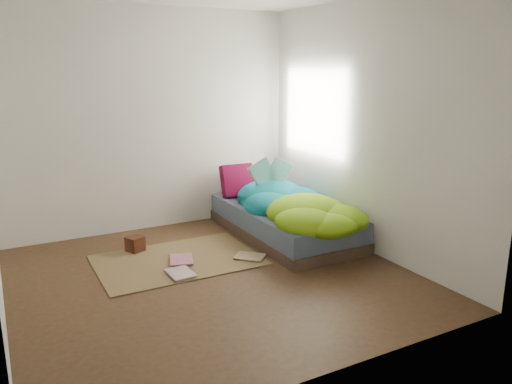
% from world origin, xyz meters
% --- Properties ---
extents(ground, '(3.50, 3.50, 0.00)m').
position_xyz_m(ground, '(0.00, 0.00, 0.00)').
color(ground, '#3B2A16').
rests_on(ground, ground).
extents(room_walls, '(3.54, 3.54, 2.62)m').
position_xyz_m(room_walls, '(0.01, 0.01, 1.63)').
color(room_walls, silver).
rests_on(room_walls, ground).
extents(bed, '(1.00, 2.00, 0.34)m').
position_xyz_m(bed, '(1.22, 0.72, 0.17)').
color(bed, '#3D2E21').
rests_on(bed, ground).
extents(duvet, '(0.96, 1.84, 0.34)m').
position_xyz_m(duvet, '(1.22, 0.50, 0.51)').
color(duvet, '#076474').
rests_on(duvet, bed).
extents(rug, '(1.60, 1.10, 0.01)m').
position_xyz_m(rug, '(-0.15, 0.55, 0.01)').
color(rug, brown).
rests_on(rug, ground).
extents(pillow_floral, '(0.57, 0.39, 0.12)m').
position_xyz_m(pillow_floral, '(1.27, 1.54, 0.40)').
color(pillow_floral, silver).
rests_on(pillow_floral, bed).
extents(pillow_magenta, '(0.41, 0.14, 0.40)m').
position_xyz_m(pillow_magenta, '(0.97, 1.44, 0.54)').
color(pillow_magenta, '#450426').
rests_on(pillow_magenta, bed).
extents(open_book, '(0.45, 0.16, 0.27)m').
position_xyz_m(open_book, '(1.18, 0.96, 0.82)').
color(open_book, '#2B8435').
rests_on(open_book, duvet).
extents(wooden_box, '(0.21, 0.21, 0.16)m').
position_xyz_m(wooden_box, '(-0.46, 1.00, 0.09)').
color(wooden_box, '#34150B').
rests_on(wooden_box, rug).
extents(floor_book_a, '(0.23, 0.31, 0.02)m').
position_xyz_m(floor_book_a, '(-0.37, 0.17, 0.02)').
color(floor_book_a, beige).
rests_on(floor_book_a, rug).
extents(floor_book_b, '(0.32, 0.37, 0.03)m').
position_xyz_m(floor_book_b, '(-0.24, 0.52, 0.03)').
color(floor_book_b, pink).
rests_on(floor_book_b, rug).
extents(floor_book_c, '(0.36, 0.36, 0.02)m').
position_xyz_m(floor_book_c, '(0.45, 0.17, 0.02)').
color(floor_book_c, '#C4B681').
rests_on(floor_book_c, rug).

